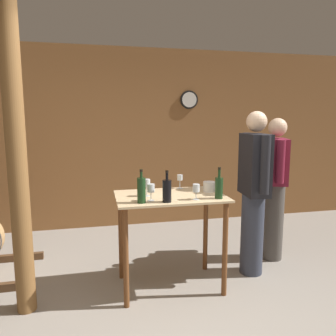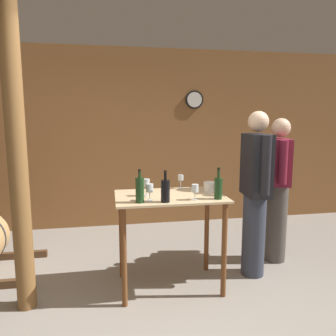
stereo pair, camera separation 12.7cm
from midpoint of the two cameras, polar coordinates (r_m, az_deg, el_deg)
The scene contains 14 objects.
ground_plane at distance 2.85m, azimuth 4.89°, elevation -27.17°, with size 14.00×14.00×0.00m, color gray.
back_wall at distance 5.08m, azimuth -4.48°, elevation 5.14°, with size 8.40×0.08×2.70m.
tasting_table at distance 3.20m, azimuth -0.75°, elevation -8.14°, with size 1.04×0.67×0.93m.
wooden_post at distance 2.97m, azimuth -25.97°, elevation 1.70°, with size 0.16×0.16×2.70m.
wine_bottle_far_left at distance 2.87m, azimuth -5.92°, elevation -3.77°, with size 0.08×0.08×0.30m.
wine_bottle_left at distance 2.88m, azimuth -1.45°, elevation -3.91°, with size 0.08×0.08×0.28m.
wine_bottle_center at distance 3.03m, azimuth 7.68°, elevation -3.31°, with size 0.07×0.07×0.29m.
wine_glass_near_left at distance 3.11m, azimuth -4.90°, elevation -2.72°, with size 0.07×0.07×0.16m.
wine_glass_near_center at distance 2.93m, azimuth -4.24°, elevation -3.61°, with size 0.07×0.07×0.15m.
wine_glass_near_right at distance 3.43m, azimuth 1.02°, elevation -1.82°, with size 0.06×0.06×0.15m.
wine_glass_far_side at distance 2.97m, azimuth 3.71°, elevation -3.61°, with size 0.06×0.06×0.14m.
ice_bucket at distance 3.31m, azimuth 6.10°, elevation -3.26°, with size 0.12×0.12×0.10m.
person_host at distance 3.99m, azimuth 17.21°, elevation -3.05°, with size 0.34×0.56×1.67m.
person_visitor_with_scarf at distance 3.54m, azimuth 13.73°, elevation -3.71°, with size 0.25×0.59×1.74m.
Camera 1 is at (-0.77, -2.18, 1.67)m, focal length 35.00 mm.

